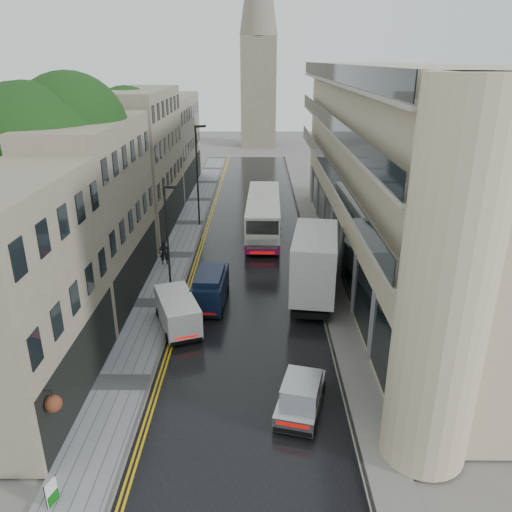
# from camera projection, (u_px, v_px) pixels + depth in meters

# --- Properties ---
(road) EXTENTS (9.00, 85.00, 0.02)m
(road) POSITION_uv_depth(u_px,v_px,m) (251.00, 256.00, 39.19)
(road) COLOR black
(road) RESTS_ON ground
(left_sidewalk) EXTENTS (2.70, 85.00, 0.12)m
(left_sidewalk) POSITION_uv_depth(u_px,v_px,m) (177.00, 255.00, 39.20)
(left_sidewalk) COLOR gray
(left_sidewalk) RESTS_ON ground
(right_sidewalk) EXTENTS (1.80, 85.00, 0.12)m
(right_sidewalk) POSITION_uv_depth(u_px,v_px,m) (320.00, 256.00, 39.14)
(right_sidewalk) COLOR slate
(right_sidewalk) RESTS_ON ground
(old_shop_row) EXTENTS (4.50, 56.00, 12.00)m
(old_shop_row) POSITION_uv_depth(u_px,v_px,m) (132.00, 174.00, 39.36)
(old_shop_row) COLOR gray
(old_shop_row) RESTS_ON ground
(modern_block) EXTENTS (8.00, 40.00, 14.00)m
(modern_block) POSITION_uv_depth(u_px,v_px,m) (396.00, 172.00, 35.16)
(modern_block) COLOR #C2B490
(modern_block) RESTS_ON ground
(church_spire) EXTENTS (6.40, 6.40, 40.00)m
(church_spire) POSITION_uv_depth(u_px,v_px,m) (259.00, 23.00, 82.50)
(church_spire) COLOR gray
(church_spire) RESTS_ON ground
(tree_near) EXTENTS (10.56, 10.56, 13.89)m
(tree_near) POSITION_uv_depth(u_px,v_px,m) (39.00, 194.00, 29.73)
(tree_near) COLOR black
(tree_near) RESTS_ON ground
(tree_far) EXTENTS (9.24, 9.24, 12.46)m
(tree_far) POSITION_uv_depth(u_px,v_px,m) (107.00, 163.00, 42.08)
(tree_far) COLOR black
(tree_far) RESTS_ON ground
(cream_bus) EXTENTS (3.01, 12.15, 3.30)m
(cream_bus) POSITION_uv_depth(u_px,v_px,m) (247.00, 227.00, 40.60)
(cream_bus) COLOR white
(cream_bus) RESTS_ON road
(white_lorry) EXTENTS (3.82, 8.98, 4.56)m
(white_lorry) POSITION_uv_depth(u_px,v_px,m) (293.00, 275.00, 30.13)
(white_lorry) COLOR silver
(white_lorry) RESTS_ON road
(silver_hatchback) EXTENTS (2.61, 4.20, 1.46)m
(silver_hatchback) POSITION_uv_depth(u_px,v_px,m) (277.00, 412.00, 20.79)
(silver_hatchback) COLOR #98999C
(silver_hatchback) RESTS_ON road
(white_van) EXTENTS (3.27, 4.73, 1.97)m
(white_van) POSITION_uv_depth(u_px,v_px,m) (168.00, 327.00, 26.82)
(white_van) COLOR silver
(white_van) RESTS_ON road
(navy_van) EXTENTS (2.07, 4.68, 2.34)m
(navy_van) POSITION_uv_depth(u_px,v_px,m) (193.00, 298.00, 29.71)
(navy_van) COLOR black
(navy_van) RESTS_ON road
(pedestrian) EXTENTS (0.75, 0.58, 1.83)m
(pedestrian) POSITION_uv_depth(u_px,v_px,m) (164.00, 253.00, 37.06)
(pedestrian) COLOR black
(pedestrian) RESTS_ON left_sidewalk
(lamp_post_near) EXTENTS (0.85, 0.30, 7.37)m
(lamp_post_near) POSITION_uv_depth(u_px,v_px,m) (168.00, 245.00, 30.66)
(lamp_post_near) COLOR black
(lamp_post_near) RESTS_ON left_sidewalk
(lamp_post_far) EXTENTS (1.01, 0.59, 8.94)m
(lamp_post_far) POSITION_uv_depth(u_px,v_px,m) (197.00, 177.00, 44.70)
(lamp_post_far) COLOR black
(lamp_post_far) RESTS_ON left_sidewalk
(estate_sign) EXTENTS (0.25, 0.55, 0.92)m
(estate_sign) POSITION_uv_depth(u_px,v_px,m) (51.00, 492.00, 17.13)
(estate_sign) COLOR white
(estate_sign) RESTS_ON left_sidewalk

